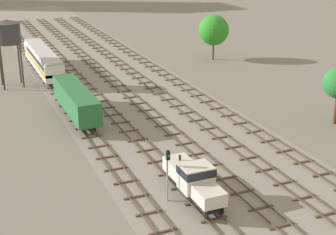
{
  "coord_description": "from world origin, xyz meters",
  "views": [
    {
      "loc": [
        -21.91,
        -17.52,
        22.02
      ],
      "look_at": [
        0.0,
        33.32,
        1.5
      ],
      "focal_mm": 53.76,
      "sensor_mm": 36.0,
      "label": 1
    }
  ],
  "objects_px": {
    "shunter_loco_left_nearest": "(194,178)",
    "diesel_railcar_far_left_mid": "(43,59)",
    "water_tower": "(7,33)",
    "signal_post_nearest": "(168,168)",
    "freight_boxcar_far_left_near": "(76,99)"
  },
  "relations": [
    {
      "from": "water_tower",
      "to": "signal_post_nearest",
      "type": "bearing_deg",
      "value": -79.25
    },
    {
      "from": "freight_boxcar_far_left_near",
      "to": "signal_post_nearest",
      "type": "bearing_deg",
      "value": -84.59
    },
    {
      "from": "signal_post_nearest",
      "to": "freight_boxcar_far_left_near",
      "type": "bearing_deg",
      "value": 95.41
    },
    {
      "from": "diesel_railcar_far_left_mid",
      "to": "water_tower",
      "type": "relative_size",
      "value": 2.04
    },
    {
      "from": "shunter_loco_left_nearest",
      "to": "freight_boxcar_far_left_near",
      "type": "height_order",
      "value": "freight_boxcar_far_left_near"
    },
    {
      "from": "shunter_loco_left_nearest",
      "to": "water_tower",
      "type": "bearing_deg",
      "value": 103.57
    },
    {
      "from": "shunter_loco_left_nearest",
      "to": "diesel_railcar_far_left_mid",
      "type": "height_order",
      "value": "diesel_railcar_far_left_mid"
    },
    {
      "from": "shunter_loco_left_nearest",
      "to": "signal_post_nearest",
      "type": "xyz_separation_m",
      "value": [
        -2.24,
        0.52,
        1.14
      ]
    },
    {
      "from": "water_tower",
      "to": "freight_boxcar_far_left_near",
      "type": "bearing_deg",
      "value": -72.33
    },
    {
      "from": "freight_boxcar_far_left_near",
      "to": "diesel_railcar_far_left_mid",
      "type": "bearing_deg",
      "value": 90.02
    },
    {
      "from": "freight_boxcar_far_left_near",
      "to": "water_tower",
      "type": "xyz_separation_m",
      "value": [
        -5.58,
        17.51,
        5.72
      ]
    },
    {
      "from": "freight_boxcar_far_left_near",
      "to": "water_tower",
      "type": "bearing_deg",
      "value": 107.67
    },
    {
      "from": "diesel_railcar_far_left_mid",
      "to": "signal_post_nearest",
      "type": "distance_m",
      "value": 46.25
    },
    {
      "from": "shunter_loco_left_nearest",
      "to": "diesel_railcar_far_left_mid",
      "type": "bearing_deg",
      "value": 95.49
    },
    {
      "from": "shunter_loco_left_nearest",
      "to": "signal_post_nearest",
      "type": "bearing_deg",
      "value": 166.94
    }
  ]
}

